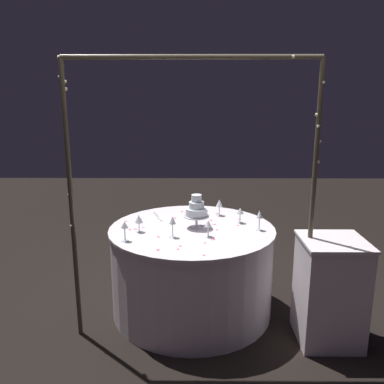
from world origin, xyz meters
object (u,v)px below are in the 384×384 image
at_px(main_table, 192,269).
at_px(wine_glass_5, 219,204).
at_px(wine_glass_6, 240,212).
at_px(wine_glass_2, 173,222).
at_px(tiered_cake, 196,210).
at_px(wine_glass_0, 125,226).
at_px(side_table, 330,290).
at_px(wine_glass_3, 208,225).
at_px(wine_glass_4, 139,220).
at_px(cake_knife, 158,217).
at_px(wine_glass_1, 260,215).
at_px(decorative_arch, 191,164).

height_order(main_table, wine_glass_5, wine_glass_5).
distance_m(main_table, wine_glass_6, 0.67).
relative_size(wine_glass_2, wine_glass_5, 1.12).
xyz_separation_m(tiered_cake, wine_glass_0, (0.56, 0.33, -0.04)).
relative_size(side_table, wine_glass_3, 6.08).
height_order(side_table, wine_glass_3, wine_glass_3).
height_order(wine_glass_4, cake_knife, wine_glass_4).
distance_m(wine_glass_1, wine_glass_2, 0.74).
height_order(wine_glass_4, wine_glass_6, wine_glass_4).
relative_size(decorative_arch, side_table, 2.60).
distance_m(wine_glass_1, cake_knife, 0.97).
bearing_deg(tiered_cake, wine_glass_5, -121.01).
distance_m(wine_glass_1, wine_glass_4, 1.01).
bearing_deg(wine_glass_3, cake_knife, -49.45).
distance_m(wine_glass_0, wine_glass_3, 0.66).
xyz_separation_m(tiered_cake, wine_glass_1, (-0.53, 0.06, -0.03)).
relative_size(wine_glass_2, wine_glass_4, 1.19).
bearing_deg(wine_glass_2, wine_glass_0, 13.39).
xyz_separation_m(wine_glass_0, wine_glass_1, (-1.09, -0.27, 0.01)).
relative_size(side_table, wine_glass_4, 5.63).
distance_m(wine_glass_0, wine_glass_6, 1.06).
xyz_separation_m(decorative_arch, wine_glass_6, (-0.43, -0.52, -0.51)).
distance_m(decorative_arch, wine_glass_5, 0.94).
height_order(tiered_cake, wine_glass_4, tiered_cake).
distance_m(main_table, wine_glass_0, 0.80).
bearing_deg(cake_knife, wine_glass_6, 167.51).
xyz_separation_m(wine_glass_5, wine_glass_6, (-0.17, 0.23, -0.01)).
xyz_separation_m(side_table, wine_glass_6, (0.64, -0.57, 0.47)).
relative_size(side_table, wine_glass_2, 4.74).
bearing_deg(wine_glass_2, side_table, 170.86).
xyz_separation_m(wine_glass_3, wine_glass_5, (-0.13, -0.59, 0.01)).
bearing_deg(wine_glass_4, wine_glass_2, 156.49).
distance_m(main_table, wine_glass_3, 0.56).
height_order(wine_glass_2, cake_knife, wine_glass_2).
bearing_deg(wine_glass_6, wine_glass_0, 26.04).
relative_size(decorative_arch, wine_glass_3, 15.78).
bearing_deg(wine_glass_3, wine_glass_6, -129.21).
bearing_deg(wine_glass_2, wine_glass_1, -166.02).
distance_m(side_table, wine_glass_2, 1.33).
height_order(decorative_arch, wine_glass_5, decorative_arch).
distance_m(tiered_cake, wine_glass_4, 0.50).
bearing_deg(wine_glass_5, wine_glass_6, 126.81).
xyz_separation_m(tiered_cake, wine_glass_6, (-0.39, -0.13, -0.05)).
relative_size(decorative_arch, wine_glass_4, 14.62).
xyz_separation_m(wine_glass_0, cake_knife, (-0.20, -0.63, -0.12)).
relative_size(decorative_arch, main_table, 1.51).
height_order(wine_glass_2, wine_glass_3, wine_glass_2).
height_order(wine_glass_0, wine_glass_4, wine_glass_0).
height_order(decorative_arch, wine_glass_2, decorative_arch).
bearing_deg(main_table, cake_knife, -42.92).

